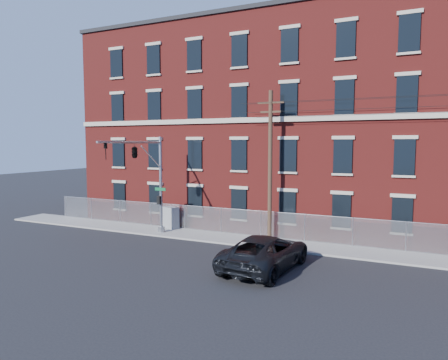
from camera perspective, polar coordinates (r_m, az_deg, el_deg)
ground at (r=23.93m, az=-2.68°, el=-10.98°), size 140.00×140.00×0.00m
sidewalk at (r=26.21m, az=27.43°, el=-9.99°), size 65.00×3.00×0.12m
mill_building at (r=34.32m, az=27.40°, el=7.09°), size 55.30×14.32×16.30m
chain_link_fence at (r=27.24m, az=27.41°, el=-7.27°), size 59.06×0.06×1.85m
traffic_signal_mast at (r=28.08m, az=-11.53°, el=2.48°), size 0.90×6.75×7.00m
utility_pole_near at (r=27.39m, az=6.48°, el=2.39°), size 1.80×0.28×10.00m
pickup_truck at (r=21.99m, az=5.81°, el=-10.00°), size 3.60×6.77×1.81m
utility_cabinet at (r=31.79m, az=-7.47°, el=-5.23°), size 1.46×1.05×1.64m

